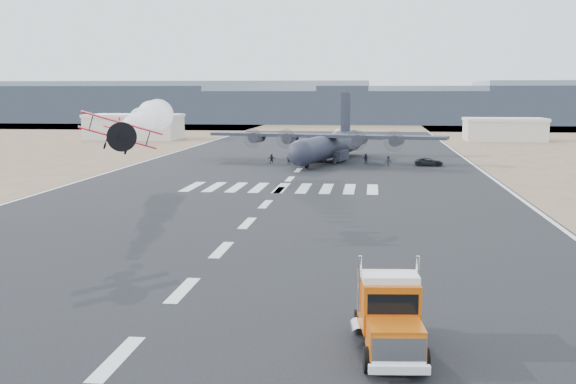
% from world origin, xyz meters
% --- Properties ---
extents(ground, '(500.00, 500.00, 0.00)m').
position_xyz_m(ground, '(0.00, 0.00, 0.00)').
color(ground, black).
rests_on(ground, ground).
extents(scrub_far, '(500.00, 80.00, 0.00)m').
position_xyz_m(scrub_far, '(0.00, 230.00, 0.00)').
color(scrub_far, brown).
rests_on(scrub_far, ground).
extents(runway_markings, '(60.00, 260.00, 0.01)m').
position_xyz_m(runway_markings, '(0.00, 60.00, 0.01)').
color(runway_markings, silver).
rests_on(runway_markings, ground).
extents(ridge_seg_b, '(150.00, 50.00, 15.00)m').
position_xyz_m(ridge_seg_b, '(-130.00, 260.00, 7.50)').
color(ridge_seg_b, slate).
rests_on(ridge_seg_b, ground).
extents(ridge_seg_c, '(150.00, 50.00, 17.00)m').
position_xyz_m(ridge_seg_c, '(-65.00, 260.00, 8.50)').
color(ridge_seg_c, slate).
rests_on(ridge_seg_c, ground).
extents(ridge_seg_d, '(150.00, 50.00, 13.00)m').
position_xyz_m(ridge_seg_d, '(0.00, 260.00, 6.50)').
color(ridge_seg_d, slate).
rests_on(ridge_seg_d, ground).
extents(ridge_seg_e, '(150.00, 50.00, 15.00)m').
position_xyz_m(ridge_seg_e, '(65.00, 260.00, 7.50)').
color(ridge_seg_e, slate).
rests_on(ridge_seg_e, ground).
extents(hangar_left, '(24.50, 14.50, 6.70)m').
position_xyz_m(hangar_left, '(-52.00, 145.00, 3.41)').
color(hangar_left, '#B8B1A4').
rests_on(hangar_left, ground).
extents(hangar_right, '(20.50, 12.50, 5.90)m').
position_xyz_m(hangar_right, '(46.00, 150.00, 3.01)').
color(hangar_right, '#B8B1A4').
rests_on(hangar_right, ground).
extents(semi_truck, '(3.57, 8.79, 3.89)m').
position_xyz_m(semi_truck, '(12.85, -9.44, 1.91)').
color(semi_truck, black).
rests_on(semi_truck, ground).
extents(aerobatic_biplane, '(6.70, 6.39, 3.60)m').
position_xyz_m(aerobatic_biplane, '(-9.60, 15.55, 9.21)').
color(aerobatic_biplane, red).
extents(smoke_trail, '(10.68, 39.04, 4.34)m').
position_xyz_m(smoke_trail, '(-16.65, 47.20, 9.51)').
color(smoke_trail, white).
extents(transport_aircraft, '(43.13, 35.29, 12.52)m').
position_xyz_m(transport_aircraft, '(3.94, 87.30, 3.23)').
color(transport_aircraft, '#1F212F').
rests_on(transport_aircraft, ground).
extents(support_vehicle, '(4.96, 2.39, 1.36)m').
position_xyz_m(support_vehicle, '(21.57, 81.74, 0.68)').
color(support_vehicle, black).
rests_on(support_vehicle, ground).
extents(crew_a, '(0.81, 0.78, 1.71)m').
position_xyz_m(crew_a, '(0.59, 81.11, 0.86)').
color(crew_a, black).
rests_on(crew_a, ground).
extents(crew_b, '(0.87, 0.54, 1.79)m').
position_xyz_m(crew_b, '(10.71, 84.10, 0.89)').
color(crew_b, black).
rests_on(crew_b, ground).
extents(crew_c, '(1.24, 0.78, 1.77)m').
position_xyz_m(crew_c, '(14.61, 80.08, 0.89)').
color(crew_c, black).
rests_on(crew_c, ground).
extents(crew_d, '(1.00, 1.18, 1.79)m').
position_xyz_m(crew_d, '(0.15, 80.63, 0.89)').
color(crew_d, black).
rests_on(crew_d, ground).
extents(crew_e, '(0.99, 1.03, 1.82)m').
position_xyz_m(crew_e, '(5.42, 81.44, 0.91)').
color(crew_e, black).
rests_on(crew_e, ground).
extents(crew_f, '(1.53, 0.62, 1.61)m').
position_xyz_m(crew_f, '(-5.99, 83.51, 0.80)').
color(crew_f, black).
rests_on(crew_f, ground).
extents(crew_g, '(0.58, 0.48, 1.56)m').
position_xyz_m(crew_g, '(3.46, 84.15, 0.78)').
color(crew_g, black).
rests_on(crew_g, ground).
extents(crew_h, '(0.94, 0.60, 1.88)m').
position_xyz_m(crew_h, '(-2.66, 81.11, 0.94)').
color(crew_h, black).
rests_on(crew_h, ground).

